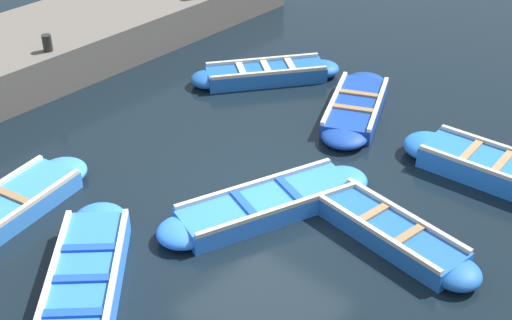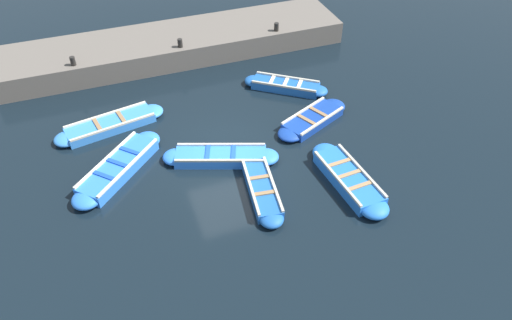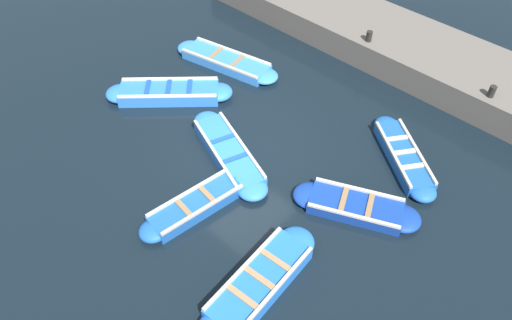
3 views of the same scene
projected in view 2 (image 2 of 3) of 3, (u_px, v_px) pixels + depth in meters
ground_plane at (225, 154)px, 16.75m from camera, size 120.00×120.00×0.00m
boat_mid_row at (110, 125)px, 17.72m from camera, size 1.62×4.07×0.38m
boat_outer_left at (221, 157)px, 16.40m from camera, size 2.08×3.88×0.39m
boat_stern_in at (286, 86)px, 19.63m from camera, size 2.57×3.12×0.39m
boat_broadside at (262, 189)px, 15.25m from camera, size 3.30×1.14×0.39m
boat_alongside at (119, 168)px, 15.94m from camera, size 3.43×3.48×0.45m
boat_far_corner at (349, 179)px, 15.55m from camera, size 3.73×1.18×0.45m
boat_tucked at (312, 119)px, 17.98m from camera, size 2.19×3.35×0.36m
quay_wall at (175, 44)px, 21.55m from camera, size 3.03×14.57×0.94m
bollard_north at (276, 27)px, 21.39m from camera, size 0.20×0.20×0.35m
bollard_mid_north at (180, 43)px, 20.30m from camera, size 0.20×0.20×0.35m
bollard_mid_south at (73, 61)px, 19.21m from camera, size 0.20×0.20×0.35m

